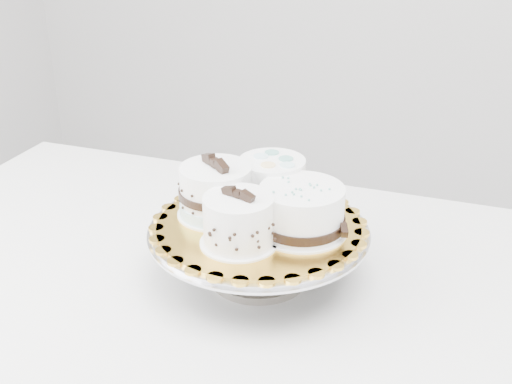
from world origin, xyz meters
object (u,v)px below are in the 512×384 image
at_px(cake_stand, 259,243).
at_px(table, 231,331).
at_px(cake_dots, 272,182).
at_px(cake_swirl, 239,222).
at_px(cake_board, 259,225).
at_px(cake_ribbon, 302,211).
at_px(cake_banded, 216,193).

bearing_deg(cake_stand, table, -111.19).
bearing_deg(cake_dots, cake_swirl, -91.88).
distance_m(table, cake_dots, 0.24).
distance_m(cake_stand, cake_board, 0.03).
relative_size(cake_stand, cake_dots, 2.65).
xyz_separation_m(cake_swirl, cake_dots, (-0.00, 0.13, 0.00)).
bearing_deg(cake_dots, cake_stand, -87.75).
distance_m(table, cake_ribbon, 0.22).
bearing_deg(table, cake_ribbon, 31.64).
bearing_deg(cake_banded, cake_board, 31.17).
distance_m(cake_board, cake_dots, 0.08).
relative_size(cake_stand, cake_ribbon, 2.06).
bearing_deg(cake_ribbon, cake_dots, 113.90).
bearing_deg(table, cake_swirl, -22.62).
xyz_separation_m(cake_stand, cake_ribbon, (0.07, 0.00, 0.07)).
height_order(table, cake_swirl, cake_swirl).
xyz_separation_m(cake_dots, cake_ribbon, (0.07, -0.07, -0.01)).
xyz_separation_m(cake_banded, cake_dots, (0.07, 0.07, 0.00)).
distance_m(cake_banded, cake_ribbon, 0.14).
xyz_separation_m(cake_swirl, cake_ribbon, (0.07, 0.07, -0.00)).
relative_size(cake_banded, cake_ribbon, 0.93).
bearing_deg(table, cake_board, 66.43).
bearing_deg(cake_board, cake_swirl, -93.89).
height_order(cake_board, cake_swirl, cake_swirl).
xyz_separation_m(table, cake_dots, (0.02, 0.13, 0.20)).
bearing_deg(cake_stand, cake_swirl, -93.89).
distance_m(cake_swirl, cake_ribbon, 0.10).
height_order(cake_swirl, cake_ribbon, cake_swirl).
distance_m(table, cake_board, 0.17).
bearing_deg(cake_ribbon, table, -169.20).
distance_m(table, cake_swirl, 0.20).
bearing_deg(cake_board, cake_ribbon, 2.00).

